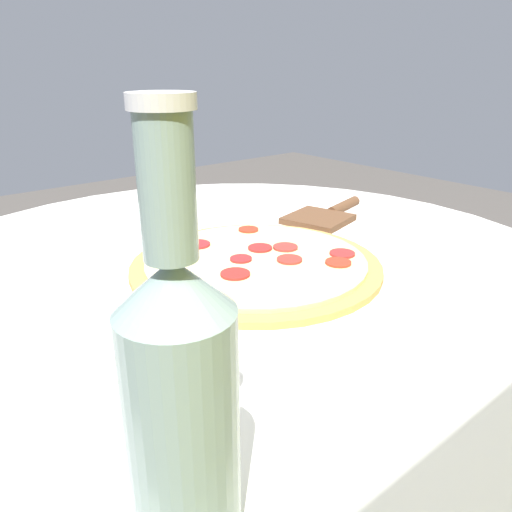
# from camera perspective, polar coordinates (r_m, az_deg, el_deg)

# --- Properties ---
(table) EXTENTS (1.09, 1.09, 0.77)m
(table) POSITION_cam_1_polar(r_m,az_deg,el_deg) (0.87, -2.23, -13.40)
(table) COLOR silver
(table) RESTS_ON ground_plane
(pizza) EXTENTS (0.38, 0.38, 0.02)m
(pizza) POSITION_cam_1_polar(r_m,az_deg,el_deg) (0.75, 0.02, -0.86)
(pizza) COLOR #C68E47
(pizza) RESTS_ON table
(beer_bottle) EXTENTS (0.07, 0.07, 0.28)m
(beer_bottle) POSITION_cam_1_polar(r_m,az_deg,el_deg) (0.31, -8.60, -15.57)
(beer_bottle) COLOR gray
(beer_bottle) RESTS_ON table
(pizza_paddle) EXTENTS (0.23, 0.14, 0.02)m
(pizza_paddle) POSITION_cam_1_polar(r_m,az_deg,el_deg) (1.00, 7.92, 4.61)
(pizza_paddle) COLOR brown
(pizza_paddle) RESTS_ON table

